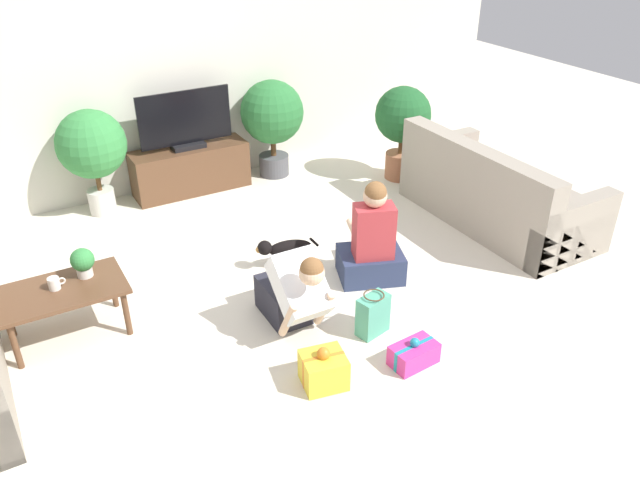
{
  "coord_description": "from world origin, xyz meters",
  "views": [
    {
      "loc": [
        -1.77,
        -3.65,
        2.87
      ],
      "look_at": [
        0.36,
        0.04,
        0.45
      ],
      "focal_mm": 35.0,
      "sensor_mm": 36.0,
      "label": 1
    }
  ],
  "objects_px": {
    "person_sitting": "(372,245)",
    "mug": "(54,283)",
    "person_kneeling": "(294,292)",
    "potted_plant_back_left": "(92,147)",
    "tabletop_plant": "(83,262)",
    "potted_plant_back_right": "(272,116)",
    "gift_box_a": "(324,369)",
    "gift_box_b": "(414,354)",
    "potted_plant_corner_right": "(403,121)",
    "tv_console": "(191,169)",
    "dog": "(285,249)",
    "gift_bag_a": "(373,315)",
    "sofa_right": "(494,195)",
    "tv": "(186,123)",
    "coffee_table": "(63,295)"
  },
  "relations": [
    {
      "from": "tv_console",
      "to": "gift_box_a",
      "type": "height_order",
      "value": "tv_console"
    },
    {
      "from": "potted_plant_corner_right",
      "to": "person_kneeling",
      "type": "bearing_deg",
      "value": -141.4
    },
    {
      "from": "gift_box_a",
      "to": "gift_box_b",
      "type": "relative_size",
      "value": 0.96
    },
    {
      "from": "gift_box_a",
      "to": "mug",
      "type": "relative_size",
      "value": 2.71
    },
    {
      "from": "gift_box_a",
      "to": "gift_bag_a",
      "type": "xyz_separation_m",
      "value": [
        0.58,
        0.29,
        0.04
      ]
    },
    {
      "from": "tabletop_plant",
      "to": "tv_console",
      "type": "bearing_deg",
      "value": 52.13
    },
    {
      "from": "gift_box_a",
      "to": "gift_box_b",
      "type": "xyz_separation_m",
      "value": [
        0.64,
        -0.14,
        -0.04
      ]
    },
    {
      "from": "potted_plant_back_left",
      "to": "gift_box_a",
      "type": "distance_m",
      "value": 3.39
    },
    {
      "from": "coffee_table",
      "to": "potted_plant_back_right",
      "type": "distance_m",
      "value": 3.23
    },
    {
      "from": "potted_plant_corner_right",
      "to": "tabletop_plant",
      "type": "distance_m",
      "value": 3.74
    },
    {
      "from": "tv_console",
      "to": "potted_plant_back_left",
      "type": "bearing_deg",
      "value": -177.02
    },
    {
      "from": "tv",
      "to": "potted_plant_back_right",
      "type": "relative_size",
      "value": 0.9
    },
    {
      "from": "coffee_table",
      "to": "sofa_right",
      "type": "bearing_deg",
      "value": -3.08
    },
    {
      "from": "tv_console",
      "to": "gift_box_a",
      "type": "relative_size",
      "value": 3.76
    },
    {
      "from": "dog",
      "to": "gift_box_b",
      "type": "bearing_deg",
      "value": 22.06
    },
    {
      "from": "person_sitting",
      "to": "mug",
      "type": "relative_size",
      "value": 7.5
    },
    {
      "from": "gift_box_a",
      "to": "tabletop_plant",
      "type": "height_order",
      "value": "tabletop_plant"
    },
    {
      "from": "person_kneeling",
      "to": "gift_bag_a",
      "type": "relative_size",
      "value": 2.3
    },
    {
      "from": "tabletop_plant",
      "to": "dog",
      "type": "bearing_deg",
      "value": -1.22
    },
    {
      "from": "coffee_table",
      "to": "potted_plant_back_right",
      "type": "bearing_deg",
      "value": 36.14
    },
    {
      "from": "sofa_right",
      "to": "dog",
      "type": "relative_size",
      "value": 3.61
    },
    {
      "from": "sofa_right",
      "to": "gift_box_a",
      "type": "distance_m",
      "value": 2.83
    },
    {
      "from": "potted_plant_back_left",
      "to": "dog",
      "type": "distance_m",
      "value": 2.22
    },
    {
      "from": "gift_box_a",
      "to": "tabletop_plant",
      "type": "relative_size",
      "value": 1.46
    },
    {
      "from": "sofa_right",
      "to": "mug",
      "type": "bearing_deg",
      "value": 86.68
    },
    {
      "from": "potted_plant_back_right",
      "to": "sofa_right",
      "type": "bearing_deg",
      "value": -57.8
    },
    {
      "from": "potted_plant_corner_right",
      "to": "potted_plant_back_right",
      "type": "distance_m",
      "value": 1.42
    },
    {
      "from": "dog",
      "to": "mug",
      "type": "height_order",
      "value": "mug"
    },
    {
      "from": "sofa_right",
      "to": "potted_plant_back_left",
      "type": "bearing_deg",
      "value": 57.03
    },
    {
      "from": "potted_plant_back_right",
      "to": "gift_box_a",
      "type": "relative_size",
      "value": 3.32
    },
    {
      "from": "coffee_table",
      "to": "gift_box_b",
      "type": "bearing_deg",
      "value": -37.24
    },
    {
      "from": "person_kneeling",
      "to": "mug",
      "type": "height_order",
      "value": "person_kneeling"
    },
    {
      "from": "tv",
      "to": "tabletop_plant",
      "type": "relative_size",
      "value": 4.38
    },
    {
      "from": "sofa_right",
      "to": "gift_box_b",
      "type": "height_order",
      "value": "sofa_right"
    },
    {
      "from": "potted_plant_corner_right",
      "to": "gift_box_a",
      "type": "relative_size",
      "value": 3.19
    },
    {
      "from": "gift_bag_a",
      "to": "tabletop_plant",
      "type": "height_order",
      "value": "tabletop_plant"
    },
    {
      "from": "potted_plant_back_left",
      "to": "gift_box_a",
      "type": "bearing_deg",
      "value": -78.4
    },
    {
      "from": "potted_plant_back_left",
      "to": "gift_box_b",
      "type": "bearing_deg",
      "value": -68.96
    },
    {
      "from": "potted_plant_back_left",
      "to": "potted_plant_back_right",
      "type": "bearing_deg",
      "value": 0.0
    },
    {
      "from": "tv_console",
      "to": "potted_plant_corner_right",
      "type": "bearing_deg",
      "value": -21.29
    },
    {
      "from": "tv",
      "to": "potted_plant_back_left",
      "type": "distance_m",
      "value": 0.96
    },
    {
      "from": "potted_plant_back_left",
      "to": "gift_box_a",
      "type": "relative_size",
      "value": 3.27
    },
    {
      "from": "coffee_table",
      "to": "potted_plant_back_right",
      "type": "relative_size",
      "value": 0.8
    },
    {
      "from": "person_kneeling",
      "to": "tabletop_plant",
      "type": "height_order",
      "value": "person_kneeling"
    },
    {
      "from": "sofa_right",
      "to": "tv",
      "type": "xyz_separation_m",
      "value": [
        -2.29,
        2.16,
        0.47
      ]
    },
    {
      "from": "potted_plant_back_right",
      "to": "gift_box_b",
      "type": "distance_m",
      "value": 3.51
    },
    {
      "from": "mug",
      "to": "person_sitting",
      "type": "bearing_deg",
      "value": -11.54
    },
    {
      "from": "person_sitting",
      "to": "mug",
      "type": "distance_m",
      "value": 2.42
    },
    {
      "from": "person_kneeling",
      "to": "potted_plant_back_left",
      "type": "bearing_deg",
      "value": 107.6
    },
    {
      "from": "sofa_right",
      "to": "tv",
      "type": "distance_m",
      "value": 3.18
    }
  ]
}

